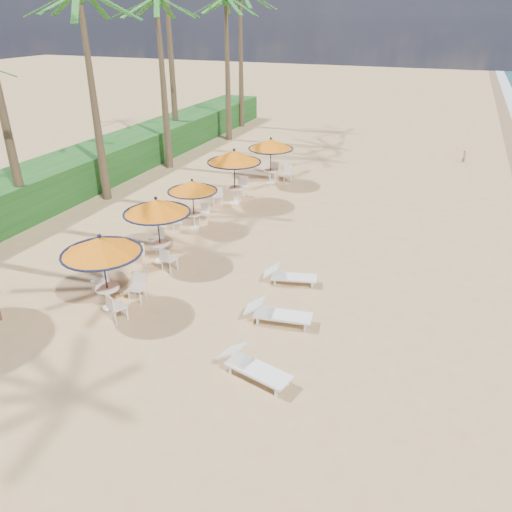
{
  "coord_description": "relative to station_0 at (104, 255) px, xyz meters",
  "views": [
    {
      "loc": [
        4.26,
        -10.35,
        8.36
      ],
      "look_at": [
        -1.09,
        3.19,
        1.2
      ],
      "focal_mm": 35.0,
      "sensor_mm": 36.0,
      "label": 1
    }
  ],
  "objects": [
    {
      "name": "scrub_hedge",
      "position": [
        -8.64,
        10.6,
        -0.95
      ],
      "size": [
        3.0,
        40.0,
        1.8
      ],
      "primitive_type": "cube",
      "color": "#194716",
      "rests_on": "ground"
    },
    {
      "name": "station_3",
      "position": [
        -0.27,
        10.17,
        0.19
      ],
      "size": [
        2.56,
        2.58,
        2.67
      ],
      "color": "black",
      "rests_on": "ground"
    },
    {
      "name": "station_4",
      "position": [
        0.35,
        13.75,
        0.05
      ],
      "size": [
        2.39,
        2.39,
        2.49
      ],
      "color": "black",
      "rests_on": "ground"
    },
    {
      "name": "station_0",
      "position": [
        0.0,
        0.0,
        0.0
      ],
      "size": [
        2.42,
        2.42,
        2.53
      ],
      "color": "black",
      "rests_on": "ground"
    },
    {
      "name": "palm_7",
      "position": [
        -6.98,
        26.88,
        7.02
      ],
      "size": [
        5.0,
        5.0,
        9.7
      ],
      "color": "brown",
      "rests_on": "ground"
    },
    {
      "name": "station_2",
      "position": [
        -0.61,
        6.68,
        -0.18
      ],
      "size": [
        2.1,
        2.1,
        2.19
      ],
      "color": "black",
      "rests_on": "ground"
    },
    {
      "name": "lounger_mid",
      "position": [
        5.09,
        1.09,
        -1.51
      ],
      "size": [
        2.07,
        0.9,
        0.72
      ],
      "rotation": [
        0.0,
        0.0,
        0.14
      ],
      "color": "white",
      "rests_on": "ground"
    },
    {
      "name": "station_1",
      "position": [
        -0.29,
        3.39,
        -0.0
      ],
      "size": [
        2.42,
        2.42,
        2.52
      ],
      "color": "black",
      "rests_on": "ground"
    },
    {
      "name": "person",
      "position": [
        9.94,
        21.81,
        -1.43
      ],
      "size": [
        0.3,
        0.35,
        0.83
      ],
      "primitive_type": "imported",
      "rotation": [
        0.0,
        0.0,
        1.19
      ],
      "color": "#92684A",
      "rests_on": "ground"
    },
    {
      "name": "lounger_far",
      "position": [
        4.68,
        3.5,
        -1.55
      ],
      "size": [
        1.87,
        0.97,
        0.64
      ],
      "rotation": [
        0.0,
        0.0,
        0.24
      ],
      "color": "white",
      "rests_on": "ground"
    },
    {
      "name": "ground",
      "position": [
        4.86,
        -0.4,
        -1.85
      ],
      "size": [
        160.0,
        160.0,
        0.0
      ],
      "primitive_type": "plane",
      "color": "tan",
      "rests_on": "ground"
    },
    {
      "name": "palm_6",
      "position": [
        -5.98,
        22.19,
        6.57
      ],
      "size": [
        5.0,
        5.0,
        9.22
      ],
      "color": "brown",
      "rests_on": "ground"
    },
    {
      "name": "palm_3",
      "position": [
        -6.39,
        8.4,
        6.54
      ],
      "size": [
        5.0,
        5.0,
        9.19
      ],
      "color": "brown",
      "rests_on": "ground"
    },
    {
      "name": "palm_4",
      "position": [
        -6.34,
        14.36,
        6.44
      ],
      "size": [
        5.0,
        5.0,
        9.07
      ],
      "color": "brown",
      "rests_on": "ground"
    },
    {
      "name": "lounger_near",
      "position": [
        5.33,
        -1.44,
        -1.51
      ],
      "size": [
        2.1,
        1.13,
        0.72
      ],
      "rotation": [
        0.0,
        0.0,
        -0.26
      ],
      "color": "white",
      "rests_on": "ground"
    }
  ]
}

